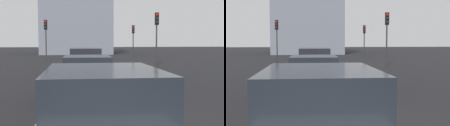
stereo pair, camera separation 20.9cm
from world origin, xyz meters
The scene contains 7 objects.
car_red_right_lead centered at (9.81, 1.59, 0.75)m, with size 4.71×2.10×1.54m.
car_maroon_right_second centered at (3.42, 1.71, 0.71)m, with size 4.30×2.03×1.45m.
car_white_right_third centered at (-2.51, 1.73, 0.76)m, with size 4.64×1.94×1.59m.
traffic_light_near_left centered at (26.01, -4.31, 2.64)m, with size 0.32×0.29×3.66m.
traffic_light_near_right centered at (14.52, -3.81, 2.88)m, with size 0.32×0.30×4.00m.
traffic_light_far_left centered at (21.43, 4.88, 2.79)m, with size 0.33×0.30×3.87m.
building_facade_left centered at (38.85, 2.00, 4.89)m, with size 11.17×10.02×9.77m, color gray.
Camera 1 is at (-6.64, 2.09, 1.98)m, focal length 47.26 mm.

